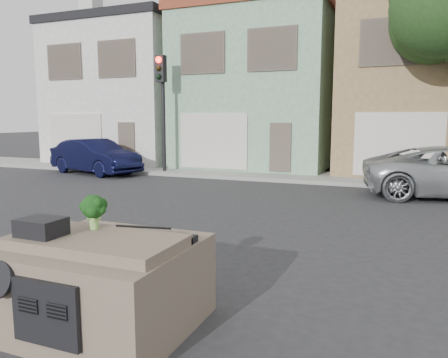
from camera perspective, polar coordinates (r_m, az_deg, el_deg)
The scene contains 11 objects.
ground_plane at distance 8.01m, azimuth -1.71°, elevation -9.69°, with size 120.00×120.00×0.00m, color #303033.
sidewalk at distance 17.90m, azimuth 12.08°, elevation 0.20°, with size 40.00×3.00×0.15m, color gray.
townhouse_white at distance 25.73m, azimuth -11.21°, elevation 10.78°, with size 7.20×8.20×7.55m, color silver.
townhouse_mint at distance 22.51m, azimuth 5.27°, elevation 11.33°, with size 7.20×8.20×7.55m, color #83AF8C.
townhouse_tan at distance 21.53m, azimuth 25.08°, elevation 10.78°, with size 7.20×8.20×7.55m, color #957850.
navy_sedan at distance 20.11m, azimuth -16.40°, elevation 0.67°, with size 1.61×4.63×1.52m, color black.
traffic_signal at distance 19.07m, azimuth -8.06°, elevation 8.22°, with size 0.40×0.40×5.10m, color black.
car_dashboard at distance 5.38m, azimuth -15.17°, elevation -12.63°, with size 2.00×1.80×1.12m, color #756452.
instrument_hump at distance 5.31m, azimuth -22.74°, elevation -5.80°, with size 0.48×0.38×0.20m, color black.
wiper_arm at distance 5.35m, azimuth -10.51°, elevation -6.19°, with size 0.70×0.03×0.02m, color black.
broccoli at distance 5.40m, azimuth -16.67°, elevation -4.09°, with size 0.34×0.34×0.42m, color #10340F.
Camera 1 is at (3.11, -6.97, 2.42)m, focal length 35.00 mm.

